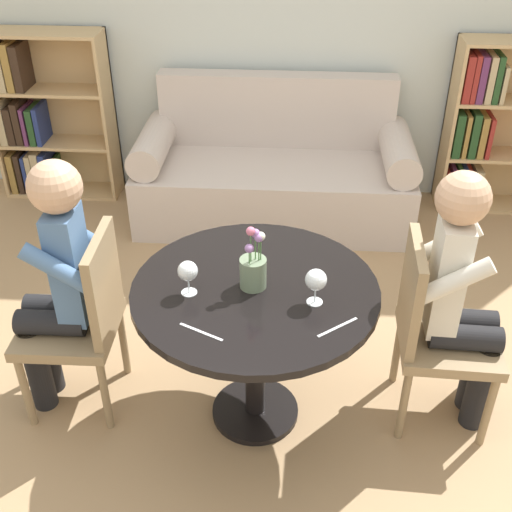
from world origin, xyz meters
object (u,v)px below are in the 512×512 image
object	(u,v)px
chair_left	(83,316)
wine_glass_right	(316,281)
bookshelf_right	(491,127)
flower_vase	(253,268)
bookshelf_left	(41,119)
person_right	(462,297)
chair_right	(434,328)
couch	(274,174)
person_left	(56,283)
wine_glass_left	(188,272)

from	to	relation	value
chair_left	wine_glass_right	size ratio (longest dim) A/B	5.90
bookshelf_right	flower_vase	size ratio (longest dim) A/B	4.15
bookshelf_left	person_right	xyz separation A→B (m)	(2.54, -2.07, 0.11)
bookshelf_right	wine_glass_right	size ratio (longest dim) A/B	7.76
chair_left	chair_right	size ratio (longest dim) A/B	1.00
wine_glass_right	chair_left	bearing A→B (deg)	172.43
couch	bookshelf_right	distance (m)	1.52
bookshelf_left	chair_right	xyz separation A→B (m)	(2.45, -2.07, -0.06)
chair_left	flower_vase	world-z (taller)	flower_vase
bookshelf_left	person_left	world-z (taller)	person_left
chair_left	wine_glass_right	world-z (taller)	chair_left
bookshelf_left	wine_glass_right	xyz separation A→B (m)	(1.93, -2.23, 0.28)
bookshelf_left	chair_right	bearing A→B (deg)	-40.13
chair_right	person_left	size ratio (longest dim) A/B	0.73
wine_glass_right	wine_glass_left	bearing A→B (deg)	176.83
bookshelf_left	wine_glass_left	world-z (taller)	bookshelf_left
bookshelf_right	person_left	distance (m)	3.13
bookshelf_left	wine_glass_left	distance (m)	2.64
chair_left	bookshelf_left	bearing A→B (deg)	-157.13
couch	person_left	size ratio (longest dim) A/B	1.48
wine_glass_right	person_right	bearing A→B (deg)	14.36
person_left	wine_glass_right	size ratio (longest dim) A/B	8.14
person_left	person_right	world-z (taller)	person_left
flower_vase	bookshelf_right	bearing A→B (deg)	55.36
bookshelf_left	bookshelf_right	bearing A→B (deg)	0.04
wine_glass_right	flower_vase	size ratio (longest dim) A/B	0.54
chair_left	flower_vase	xyz separation A→B (m)	(0.76, -0.04, 0.32)
chair_right	person_right	size ratio (longest dim) A/B	0.73
couch	wine_glass_left	bearing A→B (deg)	-97.69
couch	bookshelf_right	world-z (taller)	bookshelf_right
bookshelf_right	wine_glass_left	distance (m)	2.81
chair_left	person_right	size ratio (longest dim) A/B	0.73
bookshelf_left	bookshelf_right	size ratio (longest dim) A/B	1.00
person_right	person_left	bearing A→B (deg)	93.06
couch	chair_right	size ratio (longest dim) A/B	2.04
flower_vase	person_left	bearing A→B (deg)	177.27
chair_right	person_right	xyz separation A→B (m)	(0.09, -0.01, 0.17)
person_left	person_right	distance (m)	1.70
bookshelf_left	person_right	size ratio (longest dim) A/B	0.96
chair_left	person_left	size ratio (longest dim) A/B	0.73
chair_left	couch	bearing A→B (deg)	156.46
bookshelf_right	wine_glass_left	size ratio (longest dim) A/B	7.99
chair_left	chair_right	distance (m)	1.53
chair_right	flower_vase	size ratio (longest dim) A/B	3.16
flower_vase	couch	bearing A→B (deg)	89.75
bookshelf_right	flower_vase	xyz separation A→B (m)	(-1.48, -2.14, 0.23)
couch	chair_left	world-z (taller)	couch
couch	chair_left	xyz separation A→B (m)	(-0.76, -1.83, 0.18)
bookshelf_left	wine_glass_left	size ratio (longest dim) A/B	7.99
wine_glass_right	bookshelf_left	bearing A→B (deg)	130.86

